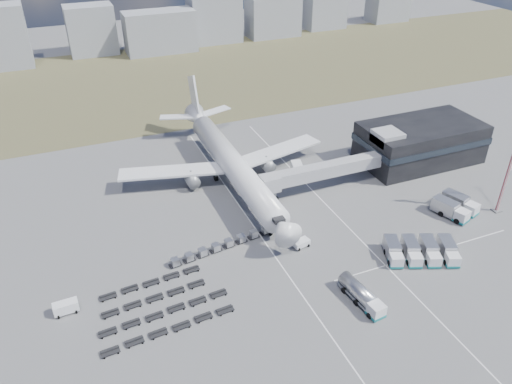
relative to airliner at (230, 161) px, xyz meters
name	(u,v)px	position (x,y,z in m)	size (l,w,h in m)	color
ground	(290,261)	(0.00, -32.38, -5.29)	(420.00, 420.00, 0.00)	#565659
grass_strip	(157,80)	(0.00, 77.62, -5.29)	(420.00, 90.00, 0.01)	#4A4B2D
lane_markings	(327,240)	(9.77, -29.38, -5.29)	(47.12, 110.00, 0.01)	silver
terminal	(420,142)	(47.77, -8.41, -0.04)	(30.40, 16.40, 11.00)	black
jet_bridge	(314,173)	(15.90, -11.95, -0.24)	(30.30, 3.80, 7.05)	#939399
airliner	(230,161)	(0.00, 0.00, 0.00)	(51.59, 64.53, 17.62)	silver
skyline	(134,30)	(0.32, 117.69, 3.63)	(297.35, 22.77, 23.18)	gray
fuel_tanker	(362,295)	(6.43, -46.78, -3.69)	(3.61, 10.14, 3.21)	silver
pushback_tug	(301,243)	(4.00, -29.15, -4.55)	(3.29, 1.85, 1.48)	silver
utility_van	(66,308)	(-39.98, -30.10, -4.21)	(4.02, 1.82, 2.17)	silver
catering_truck	(298,171)	(15.65, -4.25, -3.82)	(4.13, 6.70, 2.87)	silver
service_trucks_near	(421,251)	(23.36, -40.83, -3.73)	(14.69, 11.45, 2.88)	silver
service_trucks_far	(455,206)	(39.88, -31.34, -3.55)	(8.83, 9.66, 3.21)	silver
uld_row	(222,245)	(-10.53, -23.98, -4.40)	(22.03, 4.60, 1.49)	black
baggage_dollies	(159,306)	(-25.59, -34.92, -4.95)	(23.27, 15.11, 0.69)	black
floodlight_mast	(510,164)	(49.06, -34.26, 6.23)	(2.20, 1.78, 22.99)	#A91B24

